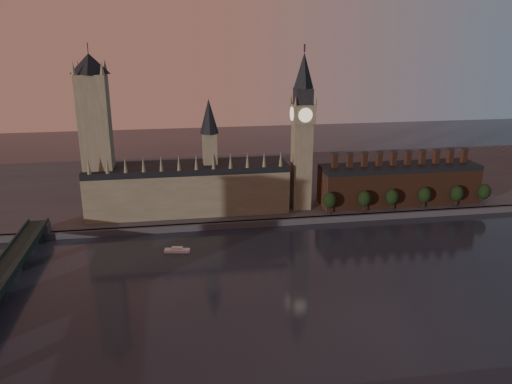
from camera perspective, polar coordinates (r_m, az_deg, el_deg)
ground at (r=243.61m, az=9.15°, el=-11.25°), size 900.00×900.00×0.00m
north_bank at (r=402.97m, az=1.31°, el=1.05°), size 900.00×182.00×4.00m
palace_of_westminster at (r=330.54m, az=-7.68°, el=0.72°), size 130.00×30.30×74.00m
victoria_tower at (r=325.43m, az=-17.83°, el=6.56°), size 24.00×24.00×108.00m
big_ben at (r=327.61m, az=5.31°, el=6.99°), size 15.00×15.00×107.00m
chimney_block at (r=360.31m, az=15.98°, el=0.97°), size 110.00×25.00×37.00m
embankment_tree_0 at (r=327.94m, az=8.45°, el=-0.95°), size 8.60×8.60×14.88m
embankment_tree_1 at (r=335.30m, az=12.29°, el=-0.75°), size 8.60×8.60×14.88m
embankment_tree_2 at (r=342.86m, az=15.29°, el=-0.57°), size 8.60×8.60×14.88m
embankment_tree_3 at (r=354.05m, az=18.71°, el=-0.31°), size 8.60×8.60×14.88m
embankment_tree_4 at (r=364.71m, az=21.99°, el=-0.16°), size 8.60×8.60×14.88m
embankment_tree_5 at (r=376.53m, az=24.63°, el=0.04°), size 8.60×8.60×14.88m
river_boat at (r=284.86m, az=-9.00°, el=-6.57°), size 14.62×6.48×2.83m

